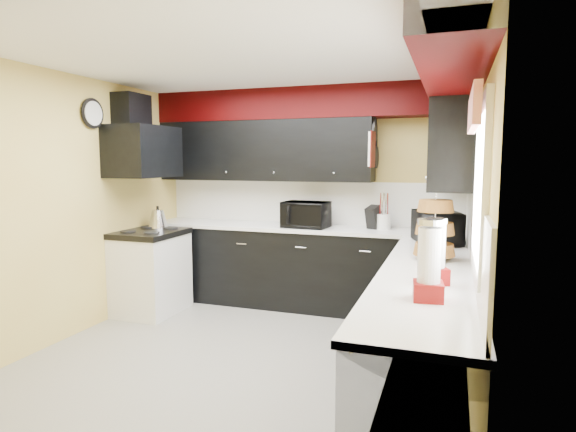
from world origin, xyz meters
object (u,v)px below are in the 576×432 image
(microwave, at_px, (438,227))
(kettle, at_px, (158,219))
(utensil_crock, at_px, (384,222))
(knife_block, at_px, (373,218))
(toaster_oven, at_px, (306,215))

(microwave, distance_m, kettle, 3.09)
(utensil_crock, relative_size, kettle, 0.74)
(microwave, bearing_deg, kettle, 67.84)
(utensil_crock, bearing_deg, knife_block, 177.61)
(microwave, bearing_deg, knife_block, 24.55)
(microwave, xyz_separation_m, utensil_crock, (-0.58, 0.73, -0.06))
(toaster_oven, distance_m, microwave, 1.55)
(utensil_crock, xyz_separation_m, knife_block, (-0.11, 0.00, 0.04))
(microwave, relative_size, knife_block, 2.10)
(utensil_crock, bearing_deg, toaster_oven, -171.33)
(knife_block, distance_m, kettle, 2.45)
(utensil_crock, bearing_deg, kettle, -167.65)
(toaster_oven, bearing_deg, knife_block, 14.08)
(toaster_oven, xyz_separation_m, microwave, (1.43, -0.60, 0.00))
(toaster_oven, height_order, knife_block, toaster_oven)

